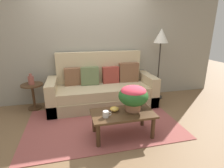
% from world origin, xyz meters
% --- Properties ---
extents(ground_plane, '(14.00, 14.00, 0.00)m').
position_xyz_m(ground_plane, '(0.00, 0.00, 0.00)').
color(ground_plane, brown).
extents(wall_back, '(6.40, 0.12, 2.74)m').
position_xyz_m(wall_back, '(0.00, 1.23, 1.37)').
color(wall_back, gray).
rests_on(wall_back, ground).
extents(area_rug, '(2.67, 1.63, 0.01)m').
position_xyz_m(area_rug, '(0.00, -0.08, 0.01)').
color(area_rug, '#994C47').
rests_on(area_rug, ground).
extents(couch, '(2.30, 0.86, 1.16)m').
position_xyz_m(couch, '(0.15, 0.78, 0.36)').
color(couch, tan).
rests_on(couch, ground).
extents(coffee_table, '(0.98, 0.53, 0.40)m').
position_xyz_m(coffee_table, '(0.24, -0.50, 0.33)').
color(coffee_table, '#442D1B').
rests_on(coffee_table, ground).
extents(side_table, '(0.44, 0.44, 0.55)m').
position_xyz_m(side_table, '(-1.31, 0.89, 0.38)').
color(side_table, '#4C331E').
rests_on(side_table, ground).
extents(floor_lamp, '(0.33, 0.33, 1.66)m').
position_xyz_m(floor_lamp, '(1.54, 0.86, 1.38)').
color(floor_lamp, '#2D2823').
rests_on(floor_lamp, ground).
extents(potted_plant, '(0.47, 0.47, 0.40)m').
position_xyz_m(potted_plant, '(0.42, -0.45, 0.65)').
color(potted_plant, '#A36B4C').
rests_on(potted_plant, coffee_table).
extents(coffee_mug, '(0.13, 0.09, 0.09)m').
position_xyz_m(coffee_mug, '(-0.05, -0.58, 0.45)').
color(coffee_mug, white).
rests_on(coffee_mug, coffee_table).
extents(snack_bowl, '(0.14, 0.14, 0.07)m').
position_xyz_m(snack_bowl, '(0.12, -0.43, 0.44)').
color(snack_bowl, gold).
rests_on(snack_bowl, coffee_table).
extents(table_vase, '(0.12, 0.12, 0.23)m').
position_xyz_m(table_vase, '(-1.30, 0.88, 0.64)').
color(table_vase, '#934C42').
rests_on(table_vase, side_table).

